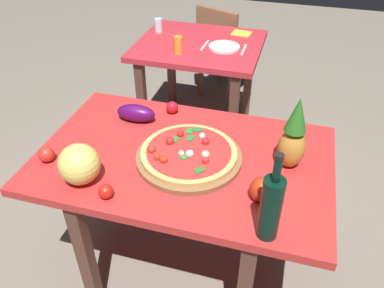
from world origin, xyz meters
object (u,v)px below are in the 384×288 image
dining_chair (222,48)px  knife_utensil (244,50)px  dinner_plate (224,47)px  tomato_by_bottle (172,107)px  tomato_beside_pepper (46,154)px  wine_bottle (271,207)px  background_table (199,59)px  eggplant (136,113)px  tomato_near_board (106,191)px  bell_pepper (262,189)px  pizza_board (189,157)px  drinking_glass_juice (178,45)px  drinking_glass_water (158,25)px  melon (79,164)px  pizza (188,152)px  fork_utensil (205,45)px  pineapple_left (293,137)px  display_table (184,171)px  napkin_folded (241,33)px

dining_chair → knife_utensil: 0.77m
dinner_plate → knife_utensil: dinner_plate is taller
tomato_by_bottle → knife_utensil: tomato_by_bottle is taller
dinner_plate → tomato_beside_pepper: bearing=-108.8°
tomato_by_bottle → wine_bottle: bearing=-49.7°
background_table → dinner_plate: (0.19, -0.04, 0.13)m
eggplant → tomato_near_board: eggplant is taller
background_table → bell_pepper: 1.61m
pizza_board → drinking_glass_juice: (-0.39, 1.09, 0.05)m
bell_pepper → drinking_glass_water: bearing=122.2°
melon → pizza: bearing=33.2°
dining_chair → fork_utensil: (0.00, -0.66, 0.29)m
background_table → fork_utensil: fork_utensil is taller
pineapple_left → tomato_by_bottle: size_ratio=5.31×
dining_chair → wine_bottle: wine_bottle is taller
fork_utensil → knife_utensil: 0.28m
tomato_near_board → fork_utensil: tomato_near_board is taller
dining_chair → tomato_beside_pepper: bearing=102.8°
display_table → pineapple_left: 0.52m
pineapple_left → drinking_glass_water: 1.74m
pineapple_left → eggplant: bearing=169.2°
eggplant → tomato_by_bottle: (0.15, 0.12, -0.01)m
dinner_plate → fork_utensil: dinner_plate is taller
dinner_plate → napkin_folded: (0.07, 0.30, -0.01)m
knife_utensil → display_table: bearing=-92.7°
background_table → napkin_folded: napkin_folded is taller
eggplant → tomato_beside_pepper: size_ratio=2.83×
dining_chair → background_table: bearing=107.7°
pizza → eggplant: size_ratio=2.13×
pizza_board → bell_pepper: (0.34, -0.16, 0.04)m
display_table → drinking_glass_water: (-0.63, 1.41, 0.14)m
dining_chair → melon: size_ratio=4.94×
pineapple_left → drinking_glass_water: bearing=128.9°
pineapple_left → tomato_by_bottle: pineapple_left is taller
melon → tomato_beside_pepper: 0.23m
drinking_glass_water → eggplant: bearing=-75.4°
drinking_glass_water → dinner_plate: size_ratio=0.47×
tomato_near_board → tomato_beside_pepper: (-0.35, 0.14, 0.01)m
wine_bottle → melon: bearing=174.2°
background_table → dining_chair: (0.05, 0.62, -0.16)m
background_table → drinking_glass_water: (-0.36, 0.13, 0.18)m
fork_utensil → display_table: bearing=-76.9°
drinking_glass_water → napkin_folded: size_ratio=0.73×
tomato_near_board → dinner_plate: tomato_near_board is taller
pineapple_left → tomato_near_board: pineapple_left is taller
display_table → dinner_plate: size_ratio=5.99×
dinner_plate → display_table: bearing=-86.3°
background_table → dinner_plate: dinner_plate is taller
tomato_beside_pepper → background_table: bearing=78.6°
tomato_by_bottle → napkin_folded: tomato_by_bottle is taller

